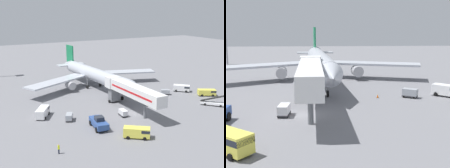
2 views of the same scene
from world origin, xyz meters
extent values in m
plane|color=slate|center=(0.00, 0.00, 0.00)|extent=(300.00, 300.00, 0.00)
cylinder|color=#B7BCC6|center=(2.28, 24.00, 4.37)|extent=(6.85, 34.95, 4.04)
cone|color=#B7BCC6|center=(3.86, 4.64, 4.37)|extent=(4.28, 4.42, 3.96)
cone|color=#B7BCC6|center=(0.60, 44.50, 4.68)|extent=(4.34, 6.69, 3.84)
cube|color=#147A47|center=(0.73, 42.90, 8.41)|extent=(0.77, 5.04, 6.46)
cube|color=#B7BCC6|center=(3.19, 42.64, 4.88)|extent=(5.13, 4.04, 0.24)
cube|color=#B7BCC6|center=(-1.64, 42.25, 4.88)|extent=(5.13, 4.04, 0.24)
cube|color=#B7BCC6|center=(13.88, 28.04, 3.46)|extent=(21.90, 11.17, 0.44)
cube|color=#B7BCC6|center=(-9.83, 26.11, 3.46)|extent=(21.35, 14.08, 0.44)
cylinder|color=#A8A8AD|center=(10.38, 26.34, 2.02)|extent=(2.56, 3.20, 2.33)
cylinder|color=#A8A8AD|center=(-6.10, 25.00, 2.02)|extent=(2.56, 3.20, 2.33)
cylinder|color=gray|center=(3.38, 10.50, 1.86)|extent=(0.28, 0.28, 2.61)
cylinder|color=black|center=(3.38, 10.50, 0.55)|extent=(0.44, 1.12, 1.10)
cylinder|color=gray|center=(4.42, 26.27, 1.86)|extent=(0.28, 0.28, 2.61)
cylinder|color=black|center=(4.42, 26.27, 0.55)|extent=(0.44, 1.12, 1.10)
cylinder|color=gray|center=(-0.21, 25.89, 1.86)|extent=(0.28, 0.28, 2.61)
cylinder|color=black|center=(-0.21, 25.89, 0.55)|extent=(0.44, 1.12, 1.10)
cube|color=silver|center=(0.83, 0.12, 5.42)|extent=(3.49, 20.04, 2.70)
cube|color=red|center=(-0.69, 0.08, 5.42)|extent=(0.45, 16.77, 0.44)
cube|color=silver|center=(0.57, 10.70, 5.42)|extent=(3.52, 2.88, 2.84)
cube|color=#232833|center=(0.53, 12.00, 5.67)|extent=(3.30, 0.32, 0.90)
cube|color=slate|center=(0.58, 10.10, 2.24)|extent=(2.59, 1.86, 3.67)
cylinder|color=black|center=(-0.84, 10.07, 0.40)|extent=(0.32, 0.81, 0.80)
cylinder|color=black|center=(2.01, 10.14, 0.40)|extent=(0.32, 0.81, 0.80)
cylinder|color=slate|center=(0.92, -3.87, 2.04)|extent=(0.70, 0.70, 4.07)
cube|color=#2D4C8E|center=(-10.84, -3.90, 1.16)|extent=(3.18, 6.53, 1.22)
cube|color=#232833|center=(-10.88, -4.21, 2.22)|extent=(1.91, 1.99, 0.90)
cylinder|color=black|center=(-9.94, -6.06, 0.55)|extent=(0.53, 1.14, 1.10)
cylinder|color=black|center=(-12.24, -5.78, 0.55)|extent=(0.53, 1.14, 1.10)
cylinder|color=black|center=(-9.45, -2.01, 0.55)|extent=(0.53, 1.14, 1.10)
cylinder|color=black|center=(-11.75, -1.73, 0.55)|extent=(0.53, 1.14, 1.10)
cube|color=white|center=(21.79, -4.77, 0.57)|extent=(5.57, 6.09, 0.55)
cube|color=black|center=(21.79, -4.77, 1.99)|extent=(4.96, 5.58, 2.24)
cylinder|color=black|center=(23.71, -5.67, 0.30)|extent=(0.56, 0.60, 0.60)
cylinder|color=black|center=(22.38, -6.80, 0.30)|extent=(0.56, 0.60, 0.60)
cylinder|color=black|center=(21.21, -2.73, 0.30)|extent=(0.56, 0.60, 0.60)
cylinder|color=black|center=(19.88, -3.87, 0.30)|extent=(0.56, 0.60, 0.60)
cube|color=white|center=(-19.45, 8.20, 1.22)|extent=(4.52, 5.67, 1.87)
cube|color=#1E232D|center=(-18.51, 9.77, 1.63)|extent=(2.67, 2.55, 0.60)
cylinder|color=black|center=(-19.43, 10.14, 0.34)|extent=(0.67, 0.77, 0.68)
cylinder|color=black|center=(-17.75, 9.13, 0.34)|extent=(0.67, 0.77, 0.68)
cylinder|color=black|center=(-21.15, 7.27, 0.34)|extent=(0.67, 0.77, 0.68)
cylinder|color=black|center=(-19.47, 6.26, 0.34)|extent=(0.67, 0.77, 0.68)
cube|color=#E5DB4C|center=(26.89, 2.46, 1.06)|extent=(5.32, 4.30, 1.54)
cube|color=#1E232D|center=(28.34, 1.61, 1.40)|extent=(2.43, 2.63, 0.49)
cylinder|color=black|center=(28.72, 2.56, 0.34)|extent=(0.78, 0.67, 0.68)
cylinder|color=black|center=(27.70, 0.82, 0.34)|extent=(0.78, 0.67, 0.68)
cylinder|color=black|center=(26.08, 4.10, 0.34)|extent=(0.78, 0.67, 0.68)
cylinder|color=black|center=(25.06, 2.37, 0.34)|extent=(0.78, 0.67, 0.68)
cube|color=#E5DB4C|center=(-6.49, -11.85, 1.22)|extent=(5.32, 4.69, 1.86)
cube|color=#1E232D|center=(-5.09, -12.91, 1.63)|extent=(2.53, 2.60, 0.60)
cylinder|color=black|center=(-4.64, -12.06, 0.34)|extent=(0.76, 0.69, 0.68)
cylinder|color=black|center=(-5.78, -13.57, 0.34)|extent=(0.76, 0.69, 0.68)
cylinder|color=black|center=(-7.20, -10.12, 0.34)|extent=(0.76, 0.69, 0.68)
cylinder|color=black|center=(-8.34, -11.64, 0.34)|extent=(0.76, 0.69, 0.68)
cube|color=white|center=(23.54, 9.37, 1.13)|extent=(4.85, 4.85, 1.68)
cube|color=#1E232D|center=(24.70, 8.22, 1.50)|extent=(2.56, 2.57, 0.54)
cylinder|color=black|center=(25.29, 9.02, 0.34)|extent=(0.74, 0.74, 0.68)
cylinder|color=black|center=(23.89, 7.62, 0.34)|extent=(0.74, 0.74, 0.68)
cylinder|color=black|center=(23.19, 11.12, 0.34)|extent=(0.74, 0.74, 0.68)
cylinder|color=black|center=(21.79, 9.72, 0.34)|extent=(0.74, 0.74, 0.68)
cube|color=#38383D|center=(-14.81, 3.12, 0.29)|extent=(2.44, 3.03, 0.22)
cube|color=#999EA5|center=(-14.81, 3.12, 0.99)|extent=(2.44, 3.03, 1.18)
cylinder|color=black|center=(-14.95, 4.24, 0.18)|extent=(0.27, 0.38, 0.36)
cylinder|color=black|center=(-13.82, 3.67, 0.18)|extent=(0.27, 0.38, 0.36)
cylinder|color=black|center=(-15.80, 2.56, 0.18)|extent=(0.27, 0.38, 0.36)
cylinder|color=black|center=(-14.67, 1.99, 0.18)|extent=(0.27, 0.38, 0.36)
cube|color=#38383D|center=(-2.70, -0.25, 0.29)|extent=(1.55, 2.73, 0.22)
cube|color=silver|center=(-2.70, -0.25, 0.95)|extent=(1.55, 2.73, 1.11)
cylinder|color=black|center=(-3.24, 0.71, 0.18)|extent=(0.15, 0.37, 0.36)
cylinder|color=black|center=(-2.01, 0.61, 0.18)|extent=(0.15, 0.37, 0.36)
cylinder|color=black|center=(-3.39, -1.12, 0.18)|extent=(0.15, 0.37, 0.36)
cylinder|color=black|center=(-2.16, -1.22, 0.18)|extent=(0.15, 0.37, 0.36)
cube|color=#38383D|center=(17.05, 8.96, 0.29)|extent=(2.75, 2.42, 0.22)
cube|color=#999EA5|center=(17.05, 8.96, 0.95)|extent=(2.75, 2.42, 1.10)
cylinder|color=black|center=(18.10, 9.05, 0.18)|extent=(0.37, 0.29, 0.36)
cylinder|color=black|center=(17.44, 7.99, 0.18)|extent=(0.37, 0.29, 0.36)
cylinder|color=black|center=(16.67, 9.93, 0.18)|extent=(0.37, 0.29, 0.36)
cylinder|color=black|center=(16.01, 8.88, 0.18)|extent=(0.37, 0.29, 0.36)
cylinder|color=#1E2333|center=(-22.01, -10.84, 0.44)|extent=(0.28, 0.28, 0.88)
cylinder|color=#D8EA19|center=(-22.01, -10.84, 1.23)|extent=(0.38, 0.38, 0.70)
sphere|color=tan|center=(-22.01, -10.84, 1.72)|extent=(0.24, 0.24, 0.24)
cube|color=black|center=(11.66, 9.14, 0.01)|extent=(0.39, 0.39, 0.03)
cone|color=orange|center=(11.66, 9.14, 0.31)|extent=(0.33, 0.33, 0.57)
camera|label=1|loc=(-36.47, -56.67, 24.87)|focal=47.72mm
camera|label=2|loc=(2.11, -38.34, 11.47)|focal=47.45mm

